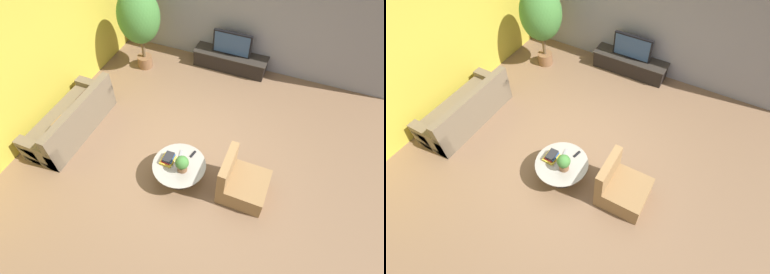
% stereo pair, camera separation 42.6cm
% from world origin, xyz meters
% --- Properties ---
extents(ground_plane, '(24.00, 24.00, 0.00)m').
position_xyz_m(ground_plane, '(0.00, 0.00, 0.00)').
color(ground_plane, brown).
extents(back_wall_stone, '(7.40, 0.12, 3.00)m').
position_xyz_m(back_wall_stone, '(0.00, 3.26, 1.50)').
color(back_wall_stone, gray).
rests_on(back_wall_stone, ground).
extents(side_wall_left, '(0.12, 7.40, 3.00)m').
position_xyz_m(side_wall_left, '(-3.26, 0.20, 1.50)').
color(side_wall_left, gold).
rests_on(side_wall_left, ground).
extents(media_console, '(1.83, 0.50, 0.42)m').
position_xyz_m(media_console, '(-0.17, 2.94, 0.22)').
color(media_console, black).
rests_on(media_console, ground).
extents(television, '(0.94, 0.13, 0.58)m').
position_xyz_m(television, '(-0.17, 2.94, 0.71)').
color(television, black).
rests_on(television, media_console).
extents(coffee_table, '(0.95, 0.95, 0.41)m').
position_xyz_m(coffee_table, '(-0.02, -0.54, 0.29)').
color(coffee_table, black).
rests_on(coffee_table, ground).
extents(couch_by_wall, '(0.84, 2.05, 0.84)m').
position_xyz_m(couch_by_wall, '(-2.54, -0.29, 0.28)').
color(couch_by_wall, brown).
rests_on(couch_by_wall, ground).
extents(armchair_wicker, '(0.80, 0.76, 0.86)m').
position_xyz_m(armchair_wicker, '(1.09, -0.40, 0.27)').
color(armchair_wicker, olive).
rests_on(armchair_wicker, ground).
extents(potted_palm_tall, '(0.97, 0.97, 2.00)m').
position_xyz_m(potted_palm_tall, '(-2.20, 2.20, 1.32)').
color(potted_palm_tall, brown).
rests_on(potted_palm_tall, ground).
extents(potted_plant_tabletop, '(0.24, 0.24, 0.34)m').
position_xyz_m(potted_plant_tabletop, '(0.07, -0.61, 0.60)').
color(potted_plant_tabletop, brown).
rests_on(potted_plant_tabletop, coffee_table).
extents(book_stack, '(0.23, 0.26, 0.13)m').
position_xyz_m(book_stack, '(-0.24, -0.53, 0.47)').
color(book_stack, gold).
rests_on(book_stack, coffee_table).
extents(remote_black, '(0.07, 0.16, 0.02)m').
position_xyz_m(remote_black, '(0.12, -0.24, 0.42)').
color(remote_black, black).
rests_on(remote_black, coffee_table).
extents(remote_silver, '(0.07, 0.16, 0.02)m').
position_xyz_m(remote_silver, '(-0.09, -0.31, 0.42)').
color(remote_silver, gray).
rests_on(remote_silver, coffee_table).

